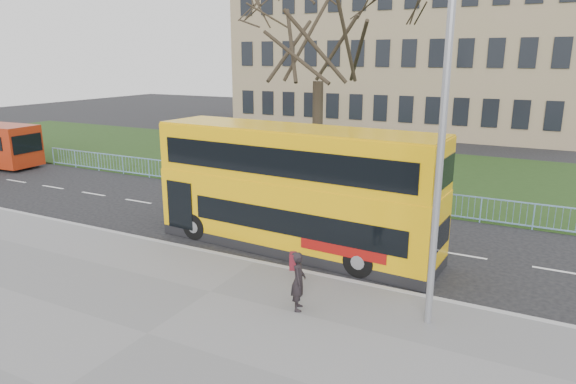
{
  "coord_description": "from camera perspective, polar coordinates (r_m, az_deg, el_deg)",
  "views": [
    {
      "loc": [
        8.29,
        -15.19,
        6.7
      ],
      "look_at": [
        -0.12,
        1.0,
        1.89
      ],
      "focal_mm": 32.0,
      "sensor_mm": 36.0,
      "label": 1
    }
  ],
  "objects": [
    {
      "name": "pedestrian",
      "position": [
        13.84,
        1.16,
        -9.85
      ],
      "size": [
        0.59,
        0.7,
        1.63
      ],
      "primitive_type": "imported",
      "rotation": [
        0.0,
        0.0,
        1.97
      ],
      "color": "black",
      "rests_on": "pavement"
    },
    {
      "name": "guard_railing",
      "position": [
        24.11,
        6.39,
        -0.1
      ],
      "size": [
        40.0,
        0.12,
        1.1
      ],
      "primitive_type": null,
      "color": "#7FB0E3",
      "rests_on": "ground"
    },
    {
      "name": "street_lamp",
      "position": [
        12.55,
        16.27,
        6.5
      ],
      "size": [
        1.89,
        0.45,
        8.94
      ],
      "rotation": [
        0.0,
        0.0,
        -0.15
      ],
      "color": "gray",
      "rests_on": "pavement"
    },
    {
      "name": "bare_tree",
      "position": [
        27.6,
        3.4,
        14.32
      ],
      "size": [
        8.99,
        8.99,
        12.84
      ],
      "primitive_type": null,
      "color": "black",
      "rests_on": "grass_verge"
    },
    {
      "name": "ground",
      "position": [
        18.56,
        -1.11,
        -6.4
      ],
      "size": [
        120.0,
        120.0,
        0.0
      ],
      "primitive_type": "plane",
      "color": "black",
      "rests_on": "ground"
    },
    {
      "name": "civic_building",
      "position": [
        51.92,
        13.04,
        14.74
      ],
      "size": [
        30.0,
        15.0,
        14.0
      ],
      "primitive_type": "cube",
      "color": "#8A7A57",
      "rests_on": "ground"
    },
    {
      "name": "grass_verge",
      "position": [
        31.35,
        11.47,
        2.2
      ],
      "size": [
        80.0,
        15.4,
        0.08
      ],
      "primitive_type": "cube",
      "color": "#1C3312",
      "rests_on": "ground"
    },
    {
      "name": "yellow_bus",
      "position": [
        17.98,
        0.69,
        0.67
      ],
      "size": [
        10.45,
        3.08,
        4.33
      ],
      "rotation": [
        0.0,
        0.0,
        -0.06
      ],
      "color": "#ECAE09",
      "rests_on": "ground"
    },
    {
      "name": "pavement",
      "position": [
        13.57,
        -15.35,
        -15.12
      ],
      "size": [
        80.0,
        10.5,
        0.12
      ],
      "primitive_type": "cube",
      "color": "slate",
      "rests_on": "ground"
    },
    {
      "name": "kerb",
      "position": [
        17.28,
        -3.59,
        -7.82
      ],
      "size": [
        80.0,
        0.2,
        0.14
      ],
      "primitive_type": "cube",
      "color": "#959597",
      "rests_on": "ground"
    }
  ]
}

